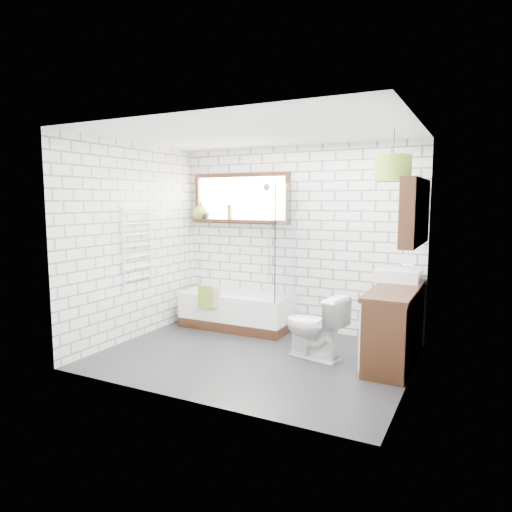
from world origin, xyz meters
The scene contains 22 objects.
floor centered at (0.00, 0.00, -0.01)m, with size 3.40×2.60×0.01m, color black.
ceiling centered at (0.00, 0.00, 2.50)m, with size 3.40×2.60×0.01m, color white.
wall_back centered at (0.00, 1.30, 1.25)m, with size 3.40×0.01×2.50m, color white.
wall_front centered at (0.00, -1.30, 1.25)m, with size 3.40×0.01×2.50m, color white.
wall_left centered at (-1.70, 0.00, 1.25)m, with size 0.01×2.60×2.50m, color white.
wall_right centered at (1.70, 0.00, 1.25)m, with size 0.01×2.60×2.50m, color white.
window centered at (-0.85, 1.26, 1.80)m, with size 1.52×0.16×0.68m, color black.
towel_radiator centered at (-1.66, 0.00, 1.20)m, with size 0.06×0.52×1.00m, color white.
mirror_cabinet centered at (1.62, 0.60, 1.65)m, with size 0.16×1.20×0.70m, color black.
shower_riser centered at (-0.40, 1.26, 1.35)m, with size 0.02×0.02×1.30m, color silver.
bathtub centered at (-0.75, 0.96, 0.25)m, with size 1.52×0.67×0.49m, color white.
shower_screen centered at (-0.01, 0.96, 1.24)m, with size 0.02×0.72×1.50m, color white.
towel_green centered at (-1.03, 0.63, 0.47)m, with size 0.23×0.06×0.32m, color olive.
towel_beige centered at (-0.93, 0.63, 0.47)m, with size 0.21×0.05×0.27m, color tan.
vanity centered at (1.47, 0.57, 0.41)m, with size 0.46×1.44×0.82m, color black.
basin centered at (1.41, 1.01, 0.90)m, with size 0.50×0.44×0.15m, color white.
tap centered at (1.57, 1.01, 0.96)m, with size 0.03×0.03×0.16m, color silver.
toilet centered at (0.63, 0.28, 0.37)m, with size 0.72×0.41×0.73m, color white.
vase_olive centered at (-1.50, 1.23, 1.61)m, with size 0.25×0.25×0.26m, color olive.
vase_dark centered at (-1.45, 1.23, 1.57)m, with size 0.17×0.17×0.18m, color black.
bottle centered at (-1.01, 1.23, 1.59)m, with size 0.07×0.07×0.21m, color olive.
pendant centered at (1.42, 0.39, 2.10)m, with size 0.37×0.37×0.27m, color olive.
Camera 1 is at (2.29, -4.48, 1.77)m, focal length 32.00 mm.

